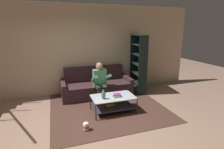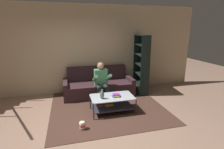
% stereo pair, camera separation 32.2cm
% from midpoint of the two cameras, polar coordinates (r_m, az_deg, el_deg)
% --- Properties ---
extents(ground, '(16.80, 16.80, 0.00)m').
position_cam_midpoint_polar(ground, '(4.05, -4.97, -16.99)').
color(ground, '#9B7762').
extents(back_partition, '(8.40, 0.12, 2.90)m').
position_cam_midpoint_polar(back_partition, '(5.93, -9.39, 8.00)').
color(back_partition, '#C3AF8A').
rests_on(back_partition, ground).
extents(couch, '(2.23, 0.88, 0.91)m').
position_cam_midpoint_polar(couch, '(5.76, -2.83, -3.78)').
color(couch, '#382226').
rests_on(couch, ground).
extents(person_seated_center, '(0.50, 0.58, 1.16)m').
position_cam_midpoint_polar(person_seated_center, '(5.17, -1.67, -2.03)').
color(person_seated_center, black).
rests_on(person_seated_center, ground).
extents(coffee_table, '(1.10, 0.65, 0.43)m').
position_cam_midpoint_polar(coffee_table, '(4.60, 2.02, -8.83)').
color(coffee_table, silver).
rests_on(coffee_table, ground).
extents(area_rug, '(3.04, 3.27, 0.01)m').
position_cam_midpoint_polar(area_rug, '(5.17, -0.30, -9.50)').
color(area_rug, '#482E24').
rests_on(area_rug, ground).
extents(vase, '(0.11, 0.11, 0.24)m').
position_cam_midpoint_polar(vase, '(4.36, -1.14, -6.56)').
color(vase, '#546F55').
rests_on(vase, coffee_table).
extents(book_stack, '(0.21, 0.19, 0.06)m').
position_cam_midpoint_polar(book_stack, '(4.53, 3.46, -6.87)').
color(book_stack, '#2753A9').
rests_on(book_stack, coffee_table).
extents(bookshelf, '(0.41, 0.96, 1.93)m').
position_cam_midpoint_polar(bookshelf, '(6.06, 11.20, 1.49)').
color(bookshelf, black).
rests_on(bookshelf, ground).
extents(popcorn_tub, '(0.13, 0.13, 0.19)m').
position_cam_midpoint_polar(popcorn_tub, '(3.96, -7.28, -16.21)').
color(popcorn_tub, red).
rests_on(popcorn_tub, ground).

